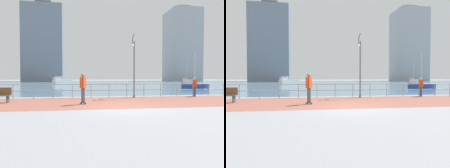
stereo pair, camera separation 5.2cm
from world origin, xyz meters
The scene contains 12 objects.
ground centered at (0.00, 40.00, 0.00)m, with size 220.00×220.00×0.00m, color gray.
brick_paving centered at (0.00, 2.44, 0.00)m, with size 28.00×5.97×0.01m, color #935647.
harbor_water centered at (0.00, 50.43, 0.00)m, with size 180.00×88.00×0.00m, color slate.
waterfront_railing centered at (0.00, 5.43, 0.72)m, with size 25.25×0.06×1.04m.
lamppost centered at (1.83, 5.00, 2.69)m, with size 0.36×0.82×4.87m.
skateboarder centered at (-2.06, 1.56, 1.08)m, with size 0.40×0.53×1.78m.
bystander centered at (6.96, 5.08, 0.90)m, with size 0.30×0.56×1.54m.
sailboat_blue centered at (-6.39, 39.61, 0.64)m, with size 4.69×4.10×6.72m.
sailboat_ivory centered at (12.89, 15.16, 0.46)m, with size 2.52×3.57×4.86m.
sailboat_white centered at (25.80, 40.36, 0.52)m, with size 1.60×3.98×5.44m.
tower_concrete centered at (47.48, 84.59, 17.26)m, with size 13.95×14.93×36.18m.
tower_slate centered at (-16.48, 76.68, 15.17)m, with size 15.27×12.76×32.01m.
Camera 2 is at (-2.18, -10.25, 1.52)m, focal length 32.85 mm.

